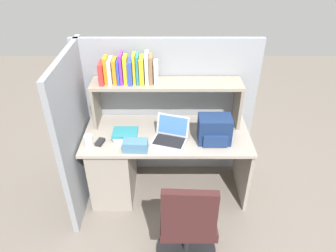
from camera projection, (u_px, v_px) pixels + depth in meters
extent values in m
plane|color=slate|center=(168.00, 188.00, 3.44)|extent=(8.00, 8.00, 0.00)
cube|color=#AAA093|center=(168.00, 135.00, 3.05)|extent=(1.60, 0.70, 0.03)
cube|color=#9D9388|center=(115.00, 163.00, 3.25)|extent=(0.40, 0.64, 0.70)
cube|color=#9D9388|center=(243.00, 164.00, 3.25)|extent=(0.03, 0.64, 0.70)
cube|color=gray|center=(168.00, 110.00, 3.33)|extent=(1.84, 0.05, 1.55)
cube|color=gray|center=(79.00, 132.00, 2.98)|extent=(0.05, 1.06, 1.55)
cube|color=gray|center=(97.00, 104.00, 3.10)|extent=(0.03, 0.28, 0.42)
cube|color=gray|center=(239.00, 105.00, 3.09)|extent=(0.03, 0.28, 0.42)
cube|color=gray|center=(168.00, 84.00, 2.97)|extent=(1.44, 0.28, 0.03)
cube|color=red|center=(103.00, 73.00, 2.90)|extent=(0.04, 0.17, 0.20)
cube|color=orange|center=(108.00, 70.00, 2.90)|extent=(0.03, 0.13, 0.25)
cube|color=white|center=(112.00, 71.00, 2.91)|extent=(0.03, 0.18, 0.23)
cube|color=orange|center=(117.00, 71.00, 2.90)|extent=(0.03, 0.15, 0.23)
cube|color=blue|center=(120.00, 71.00, 2.90)|extent=(0.02, 0.16, 0.22)
cube|color=purple|center=(123.00, 68.00, 2.89)|extent=(0.02, 0.17, 0.28)
cube|color=yellow|center=(127.00, 69.00, 2.89)|extent=(0.04, 0.13, 0.26)
cube|color=blue|center=(132.00, 71.00, 2.89)|extent=(0.04, 0.16, 0.22)
cube|color=yellow|center=(136.00, 68.00, 2.89)|extent=(0.03, 0.14, 0.28)
cube|color=teal|center=(139.00, 69.00, 2.89)|extent=(0.02, 0.16, 0.27)
cube|color=yellow|center=(143.00, 70.00, 2.90)|extent=(0.04, 0.18, 0.24)
cube|color=white|center=(148.00, 68.00, 2.88)|extent=(0.03, 0.16, 0.29)
cube|color=olive|center=(152.00, 69.00, 2.90)|extent=(0.03, 0.16, 0.26)
cube|color=white|center=(157.00, 72.00, 2.90)|extent=(0.04, 0.13, 0.21)
cube|color=#B7BABF|center=(171.00, 141.00, 2.92)|extent=(0.36, 0.30, 0.02)
cube|color=black|center=(170.00, 141.00, 2.90)|extent=(0.31, 0.24, 0.00)
cube|color=#B7BABF|center=(174.00, 125.00, 2.95)|extent=(0.32, 0.17, 0.19)
cube|color=#3F72CC|center=(174.00, 125.00, 2.94)|extent=(0.28, 0.14, 0.16)
cube|color=navy|center=(216.00, 129.00, 2.87)|extent=(0.30, 0.20, 0.25)
cube|color=navy|center=(217.00, 141.00, 2.82)|extent=(0.22, 0.04, 0.11)
cube|color=#262628|center=(101.00, 142.00, 2.90)|extent=(0.09, 0.12, 0.03)
cylinder|color=white|center=(90.00, 140.00, 2.85)|extent=(0.08, 0.08, 0.11)
cube|color=teal|center=(137.00, 145.00, 2.80)|extent=(0.22, 0.13, 0.10)
cube|color=white|center=(127.00, 137.00, 2.98)|extent=(0.20, 0.16, 0.02)
cube|color=white|center=(126.00, 135.00, 2.97)|extent=(0.21, 0.17, 0.02)
cube|color=teal|center=(126.00, 132.00, 2.96)|extent=(0.23, 0.18, 0.03)
cylinder|color=black|center=(187.00, 250.00, 2.78)|extent=(0.52, 0.52, 0.04)
cylinder|color=#262628|center=(188.00, 233.00, 2.65)|extent=(0.05, 0.05, 0.41)
cube|color=#3F1E1E|center=(189.00, 217.00, 2.54)|extent=(0.44, 0.44, 0.08)
cube|color=#3F1E1E|center=(190.00, 215.00, 2.23)|extent=(0.40, 0.08, 0.44)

